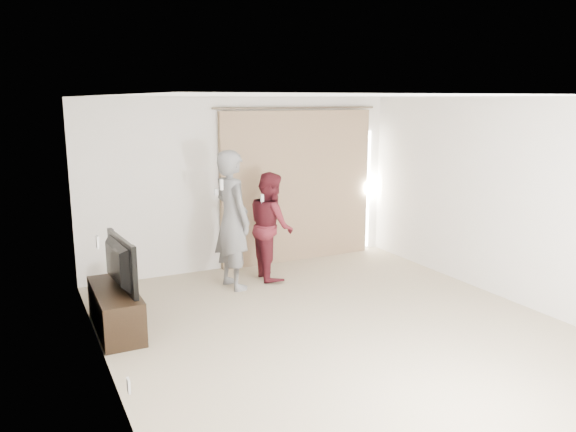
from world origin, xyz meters
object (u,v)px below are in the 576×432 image
object	(u,v)px
tv	(113,264)
person_man	(232,220)
person_woman	(271,226)
tv_console	(116,310)

from	to	relation	value
tv	person_man	bearing A→B (deg)	-69.46
person_man	person_woman	distance (m)	0.70
tv_console	person_man	distance (m)	2.04
person_man	person_woman	bearing A→B (deg)	13.78
tv_console	tv	xyz separation A→B (m)	(0.00, 0.00, 0.54)
tv_console	tv	world-z (taller)	tv
person_man	tv_console	bearing A→B (deg)	-154.75
tv	person_woman	distance (m)	2.57
tv_console	person_woman	distance (m)	2.63
tv_console	tv	size ratio (longest dim) A/B	1.23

